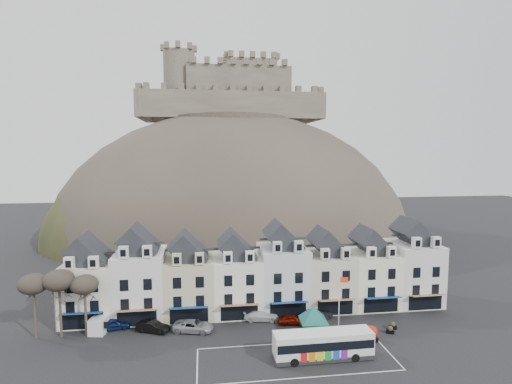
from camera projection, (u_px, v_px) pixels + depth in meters
ground at (281, 366)px, 43.26m from camera, size 300.00×300.00×0.00m
coach_bay_markings at (296, 359)px, 44.76m from camera, size 22.00×7.50×0.01m
townhouse_terrace at (261, 274)px, 58.48m from camera, size 54.40×9.35×11.80m
castle_hill at (237, 234)px, 111.39m from camera, size 100.00×76.00×68.00m
castle at (232, 92)px, 114.10m from camera, size 50.20×22.20×22.00m
tree_left_far at (33, 285)px, 49.05m from camera, size 3.61×3.61×8.24m
tree_left_mid at (59, 281)px, 49.41m from camera, size 3.78×3.78×8.64m
tree_left_near at (84, 285)px, 49.88m from camera, size 3.43×3.43×7.84m
bus at (323, 344)px, 44.71m from camera, size 11.20×2.73×3.15m
bus_shelter at (314, 314)px, 49.06m from camera, size 6.65×6.65×4.23m
red_buoy at (371, 333)px, 49.05m from camera, size 1.52×1.52×1.89m
flagpole at (340, 301)px, 50.26m from camera, size 1.11×0.28×7.77m
white_van at (102, 322)px, 52.14m from camera, size 2.67×4.71×2.03m
planter_west at (390, 330)px, 51.05m from camera, size 1.09×0.83×0.98m
planter_east at (393, 326)px, 52.28m from camera, size 1.03×0.68×0.97m
car_navy at (113, 324)px, 52.12m from camera, size 4.71×2.60×1.52m
car_black at (153, 327)px, 51.39m from camera, size 4.59×3.05×1.43m
car_silver at (193, 326)px, 51.56m from camera, size 5.52×3.51×1.44m
car_white at (261, 315)px, 54.96m from camera, size 5.08×2.73×1.40m
car_maroon at (292, 319)px, 53.72m from camera, size 4.05×2.13×1.31m
car_charcoal at (316, 315)px, 54.75m from camera, size 5.00×3.48×1.56m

